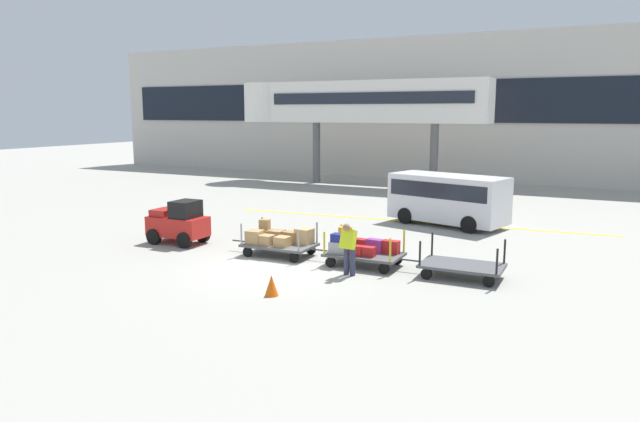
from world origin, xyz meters
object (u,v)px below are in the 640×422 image
Objects in this scene: baggage_cart_middle at (360,249)px; baggage_cart_tail at (462,266)px; shuttle_van at (448,196)px; baggage_tug at (179,223)px; safety_cone_near at (272,285)px; baggage_handler at (349,247)px; baggage_cart_lead at (278,239)px.

baggage_cart_tail is at bearing 0.32° from baggage_cart_middle.
shuttle_van is (-2.41, 7.65, 0.89)m from baggage_cart_tail.
baggage_tug is 7.22m from safety_cone_near.
baggage_handler is 2.84× the size of safety_cone_near.
baggage_cart_tail is (6.07, 0.02, -0.18)m from baggage_cart_lead.
baggage_cart_lead is at bearing -179.98° from baggage_cart_middle.
baggage_tug reaches higher than baggage_cart_lead.
shuttle_van reaches higher than baggage_cart_lead.
safety_cone_near is at bearing -31.21° from baggage_tug.
baggage_cart_lead is at bearing 1.50° from baggage_tug.
baggage_cart_tail is 1.93× the size of baggage_handler.
baggage_handler is (-2.98, -1.26, 0.52)m from baggage_cart_tail.
shuttle_van is at bearing 82.19° from safety_cone_near.
baggage_cart_tail is at bearing 0.71° from baggage_tug.
baggage_cart_tail is at bearing 22.93° from baggage_handler.
baggage_cart_lead is at bearing -179.83° from baggage_cart_tail.
baggage_tug is at bearing 148.79° from safety_cone_near.
baggage_tug is 0.41× the size of shuttle_van.
safety_cone_near is at bearing -97.81° from shuttle_van.
baggage_cart_lead is 4.38m from safety_cone_near.
baggage_cart_middle is (2.94, 0.00, -0.01)m from baggage_cart_lead.
baggage_cart_tail reaches higher than safety_cone_near.
baggage_cart_tail is 5.55m from safety_cone_near.
baggage_cart_lead is 0.59× the size of shuttle_van.
baggage_tug is at bearing -179.12° from baggage_cart_middle.
baggage_tug reaches higher than baggage_cart_middle.
safety_cone_near is (-1.58, -11.52, -0.96)m from shuttle_van.
baggage_cart_tail is at bearing 44.05° from safety_cone_near.
shuttle_van reaches higher than baggage_tug.
baggage_handler is at bearing -93.64° from shuttle_van.
baggage_handler reaches higher than baggage_cart_tail.
baggage_cart_middle is 1.93× the size of baggage_handler.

